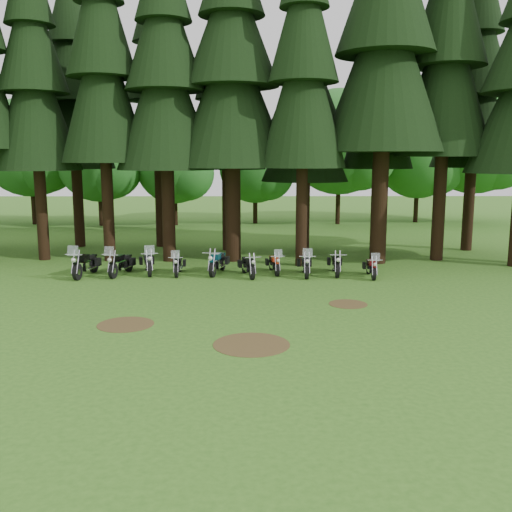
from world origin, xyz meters
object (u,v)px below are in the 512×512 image
object	(u,v)px
motorcycle_6	(274,264)
motorcycle_5	(248,266)
motorcycle_1	(121,264)
motorcycle_4	(218,263)
motorcycle_3	(178,265)
motorcycle_7	(305,265)
motorcycle_0	(86,265)
motorcycle_2	(148,263)
motorcycle_9	(371,268)
motorcycle_8	(336,264)

from	to	relation	value
motorcycle_6	motorcycle_5	bearing A→B (deg)	-159.19
motorcycle_1	motorcycle_4	bearing A→B (deg)	16.47
motorcycle_3	motorcycle_7	xyz separation A→B (m)	(5.75, -0.27, 0.05)
motorcycle_0	motorcycle_1	distance (m)	1.54
motorcycle_2	motorcycle_9	xyz separation A→B (m)	(10.04, -0.89, -0.07)
motorcycle_7	motorcycle_5	bearing A→B (deg)	-176.60
motorcycle_7	motorcycle_2	bearing A→B (deg)	176.50
motorcycle_7	motorcycle_9	bearing A→B (deg)	-6.79
motorcycle_2	motorcycle_3	distance (m)	1.43
motorcycle_1	motorcycle_8	xyz separation A→B (m)	(9.72, 0.09, -0.03)
motorcycle_1	motorcycle_9	distance (m)	11.21
motorcycle_2	motorcycle_6	distance (m)	5.77
motorcycle_4	motorcycle_6	distance (m)	2.59
motorcycle_0	motorcycle_5	distance (m)	7.26
motorcycle_7	motorcycle_9	xyz separation A→B (m)	(2.89, -0.38, -0.05)
motorcycle_1	motorcycle_9	world-z (taller)	motorcycle_1
motorcycle_3	motorcycle_5	xyz separation A→B (m)	(3.18, -0.40, 0.02)
motorcycle_0	motorcycle_2	distance (m)	2.74
motorcycle_6	motorcycle_3	bearing A→B (deg)	174.99
motorcycle_2	motorcycle_3	bearing A→B (deg)	-24.78
motorcycle_6	motorcycle_9	world-z (taller)	motorcycle_6
motorcycle_8	motorcycle_0	bearing A→B (deg)	-175.24
motorcycle_8	motorcycle_1	bearing A→B (deg)	-176.47
motorcycle_1	motorcycle_8	bearing A→B (deg)	13.01
motorcycle_0	motorcycle_6	distance (m)	8.47
motorcycle_8	motorcycle_9	bearing A→B (deg)	-20.97
motorcycle_0	motorcycle_3	bearing A→B (deg)	13.24
motorcycle_1	motorcycle_7	bearing A→B (deg)	11.15
motorcycle_5	motorcycle_8	world-z (taller)	motorcycle_8
motorcycle_0	motorcycle_9	bearing A→B (deg)	7.17
motorcycle_7	motorcycle_3	bearing A→B (deg)	177.93
motorcycle_4	motorcycle_5	xyz separation A→B (m)	(1.40, -0.62, -0.04)
motorcycle_0	motorcycle_3	distance (m)	4.10
motorcycle_7	motorcycle_9	world-z (taller)	motorcycle_7
motorcycle_0	motorcycle_1	world-z (taller)	motorcycle_0
motorcycle_5	motorcycle_7	world-z (taller)	motorcycle_7
motorcycle_2	motorcycle_3	world-z (taller)	motorcycle_2
motorcycle_3	motorcycle_4	xyz separation A→B (m)	(1.78, 0.23, 0.06)
motorcycle_6	motorcycle_4	bearing A→B (deg)	172.50
motorcycle_7	motorcycle_8	distance (m)	1.44
motorcycle_3	motorcycle_1	bearing A→B (deg)	-179.32
motorcycle_1	motorcycle_0	bearing A→B (deg)	-157.99
motorcycle_1	motorcycle_2	size ratio (longest dim) A/B	1.01
motorcycle_3	motorcycle_6	distance (m)	4.37
motorcycle_2	motorcycle_7	bearing A→B (deg)	-19.02
motorcycle_3	motorcycle_9	world-z (taller)	motorcycle_3
motorcycle_2	motorcycle_4	xyz separation A→B (m)	(3.19, -0.02, -0.00)
motorcycle_6	motorcycle_9	bearing A→B (deg)	-20.86
motorcycle_4	motorcycle_1	bearing A→B (deg)	-163.50
motorcycle_1	motorcycle_7	xyz separation A→B (m)	(8.31, -0.19, -0.02)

